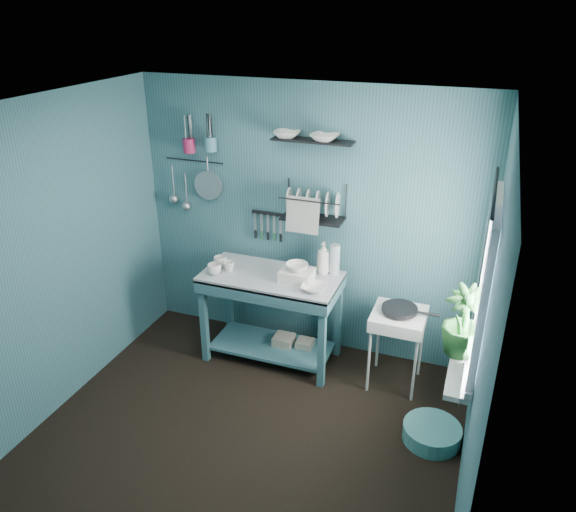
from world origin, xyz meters
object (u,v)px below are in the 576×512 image
(mug_mid, at_px, (229,267))
(utensil_cup_magenta, at_px, (189,145))
(utensil_cup_teal, at_px, (210,144))
(mug_left, at_px, (214,269))
(hotplate_stand, at_px, (396,348))
(frying_pan, at_px, (400,309))
(dish_rack, at_px, (313,202))
(colander, at_px, (208,185))
(soap_bottle, at_px, (323,258))
(potted_plant, at_px, (464,321))
(storage_tin_large, at_px, (284,346))
(water_bottle, at_px, (335,259))
(work_counter, at_px, (272,317))
(floor_basin, at_px, (432,433))
(mug_right, at_px, (220,262))
(wash_tub, at_px, (297,275))
(storage_tin_small, at_px, (305,349))

(mug_mid, bearing_deg, utensil_cup_magenta, 144.74)
(mug_mid, height_order, utensil_cup_teal, utensil_cup_teal)
(mug_left, height_order, utensil_cup_magenta, utensil_cup_magenta)
(hotplate_stand, xyz_separation_m, frying_pan, (0.00, 0.00, 0.39))
(frying_pan, xyz_separation_m, dish_rack, (-0.86, 0.27, 0.75))
(mug_left, height_order, dish_rack, dish_rack)
(colander, bearing_deg, soap_bottle, -7.54)
(colander, bearing_deg, utensil_cup_teal, -24.30)
(dish_rack, bearing_deg, potted_plant, -30.52)
(mug_mid, bearing_deg, potted_plant, -14.83)
(soap_bottle, height_order, storage_tin_large, soap_bottle)
(soap_bottle, height_order, water_bottle, soap_bottle)
(work_counter, bearing_deg, floor_basin, -29.36)
(work_counter, xyz_separation_m, colander, (-0.77, 0.36, 1.07))
(work_counter, xyz_separation_m, soap_bottle, (0.42, 0.20, 0.58))
(mug_mid, distance_m, storage_tin_large, 0.94)
(potted_plant, bearing_deg, mug_right, 164.48)
(wash_tub, relative_size, colander, 1.00)
(soap_bottle, bearing_deg, mug_mid, -162.00)
(floor_basin, bearing_deg, utensil_cup_magenta, 159.52)
(colander, height_order, floor_basin, colander)
(frying_pan, xyz_separation_m, colander, (-1.93, 0.35, 0.76))
(work_counter, relative_size, storage_tin_large, 5.58)
(mug_left, bearing_deg, utensil_cup_magenta, 132.60)
(dish_rack, height_order, utensil_cup_magenta, utensil_cup_magenta)
(water_bottle, bearing_deg, soap_bottle, -168.69)
(soap_bottle, height_order, utensil_cup_magenta, utensil_cup_magenta)
(utensil_cup_teal, height_order, storage_tin_small, utensil_cup_teal)
(work_counter, distance_m, water_bottle, 0.81)
(mug_left, height_order, mug_mid, mug_left)
(mug_mid, bearing_deg, dish_rack, 26.76)
(utensil_cup_magenta, bearing_deg, soap_bottle, -5.41)
(storage_tin_small, bearing_deg, hotplate_stand, -4.72)
(frying_pan, bearing_deg, dish_rack, 162.75)
(dish_rack, xyz_separation_m, utensil_cup_magenta, (-1.22, 0.05, 0.39))
(utensil_cup_teal, bearing_deg, frying_pan, -9.71)
(soap_bottle, distance_m, hotplate_stand, 1.01)
(wash_tub, relative_size, utensil_cup_magenta, 2.15)
(dish_rack, bearing_deg, utensil_cup_teal, 179.11)
(soap_bottle, distance_m, utensil_cup_magenta, 1.61)
(wash_tub, bearing_deg, utensil_cup_magenta, 163.56)
(utensil_cup_teal, bearing_deg, utensil_cup_magenta, 180.00)
(mug_mid, bearing_deg, hotplate_stand, 2.59)
(mug_left, distance_m, frying_pan, 1.65)
(mug_right, relative_size, water_bottle, 0.44)
(wash_tub, relative_size, frying_pan, 0.93)
(water_bottle, height_order, storage_tin_large, water_bottle)
(mug_right, bearing_deg, colander, 127.30)
(utensil_cup_teal, distance_m, storage_tin_large, 2.00)
(mug_mid, bearing_deg, soap_bottle, 18.00)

